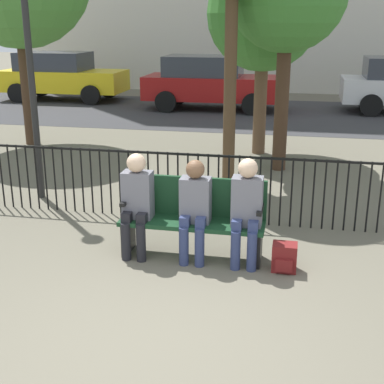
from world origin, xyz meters
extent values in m
plane|color=#605B4C|center=(0.00, 0.00, 0.00)|extent=(80.00, 80.00, 0.00)
cube|color=#14381E|center=(0.00, 1.79, 0.42)|extent=(1.67, 0.45, 0.05)
cube|color=#14381E|center=(0.00, 1.99, 0.69)|extent=(1.67, 0.05, 0.47)
cube|color=black|center=(-0.77, 1.79, 0.20)|extent=(0.06, 0.38, 0.40)
cube|color=black|center=(0.77, 1.79, 0.20)|extent=(0.06, 0.38, 0.40)
cube|color=black|center=(-0.77, 1.79, 0.65)|extent=(0.06, 0.38, 0.04)
cube|color=black|center=(0.77, 1.79, 0.65)|extent=(0.06, 0.38, 0.04)
cylinder|color=black|center=(-0.73, 1.57, 0.23)|extent=(0.11, 0.11, 0.45)
cylinder|color=black|center=(-0.55, 1.57, 0.23)|extent=(0.11, 0.11, 0.45)
cube|color=black|center=(-0.73, 1.67, 0.50)|extent=(0.11, 0.20, 0.12)
cube|color=black|center=(-0.55, 1.67, 0.50)|extent=(0.11, 0.20, 0.12)
cube|color=slate|center=(-0.64, 1.79, 0.73)|extent=(0.34, 0.22, 0.55)
sphere|color=beige|center=(-0.64, 1.77, 1.11)|extent=(0.22, 0.22, 0.22)
cylinder|color=navy|center=(-0.05, 1.57, 0.23)|extent=(0.11, 0.11, 0.45)
cylinder|color=navy|center=(0.13, 1.57, 0.23)|extent=(0.11, 0.11, 0.45)
cube|color=navy|center=(-0.05, 1.67, 0.50)|extent=(0.11, 0.20, 0.12)
cube|color=navy|center=(0.13, 1.67, 0.50)|extent=(0.11, 0.20, 0.12)
cube|color=slate|center=(0.04, 1.79, 0.71)|extent=(0.34, 0.22, 0.52)
sphere|color=brown|center=(0.04, 1.77, 1.07)|extent=(0.21, 0.21, 0.21)
cylinder|color=navy|center=(0.54, 1.57, 0.23)|extent=(0.11, 0.11, 0.45)
cylinder|color=navy|center=(0.72, 1.57, 0.23)|extent=(0.11, 0.11, 0.45)
cube|color=navy|center=(0.54, 1.67, 0.50)|extent=(0.11, 0.20, 0.12)
cube|color=navy|center=(0.72, 1.67, 0.50)|extent=(0.11, 0.20, 0.12)
cube|color=slate|center=(0.63, 1.79, 0.73)|extent=(0.34, 0.22, 0.56)
sphere|color=beige|center=(0.63, 1.77, 1.12)|extent=(0.22, 0.22, 0.22)
cube|color=maroon|center=(1.07, 1.65, 0.16)|extent=(0.27, 0.21, 0.31)
cube|color=maroon|center=(1.07, 1.52, 0.11)|extent=(0.19, 0.04, 0.14)
cylinder|color=black|center=(-3.10, 3.00, 0.47)|extent=(0.02, 0.02, 0.95)
cylinder|color=black|center=(-2.96, 3.00, 0.47)|extent=(0.02, 0.02, 0.95)
cylinder|color=black|center=(-2.82, 3.00, 0.47)|extent=(0.02, 0.02, 0.95)
cylinder|color=black|center=(-2.68, 3.00, 0.47)|extent=(0.02, 0.02, 0.95)
cylinder|color=black|center=(-2.54, 3.00, 0.47)|extent=(0.02, 0.02, 0.95)
cylinder|color=black|center=(-2.40, 3.00, 0.47)|extent=(0.02, 0.02, 0.95)
cylinder|color=black|center=(-2.26, 3.00, 0.47)|extent=(0.02, 0.02, 0.95)
cylinder|color=black|center=(-2.12, 3.00, 0.47)|extent=(0.02, 0.02, 0.95)
cylinder|color=black|center=(-1.98, 3.00, 0.47)|extent=(0.02, 0.02, 0.95)
cylinder|color=black|center=(-1.84, 3.00, 0.47)|extent=(0.02, 0.02, 0.95)
cylinder|color=black|center=(-1.70, 3.00, 0.47)|extent=(0.02, 0.02, 0.95)
cylinder|color=black|center=(-1.56, 3.00, 0.47)|extent=(0.02, 0.02, 0.95)
cylinder|color=black|center=(-1.42, 3.00, 0.47)|extent=(0.02, 0.02, 0.95)
cylinder|color=black|center=(-1.28, 3.00, 0.47)|extent=(0.02, 0.02, 0.95)
cylinder|color=black|center=(-1.14, 3.00, 0.47)|extent=(0.02, 0.02, 0.95)
cylinder|color=black|center=(-1.00, 3.00, 0.47)|extent=(0.02, 0.02, 0.95)
cylinder|color=black|center=(-0.86, 3.00, 0.47)|extent=(0.02, 0.02, 0.95)
cylinder|color=black|center=(-0.72, 3.00, 0.47)|extent=(0.02, 0.02, 0.95)
cylinder|color=black|center=(-0.58, 3.00, 0.47)|extent=(0.02, 0.02, 0.95)
cylinder|color=black|center=(-0.44, 3.00, 0.47)|extent=(0.02, 0.02, 0.95)
cylinder|color=black|center=(-0.30, 3.00, 0.47)|extent=(0.02, 0.02, 0.95)
cylinder|color=black|center=(-0.16, 3.00, 0.47)|extent=(0.02, 0.02, 0.95)
cylinder|color=black|center=(-0.02, 3.00, 0.47)|extent=(0.02, 0.02, 0.95)
cylinder|color=black|center=(0.12, 3.00, 0.47)|extent=(0.02, 0.02, 0.95)
cylinder|color=black|center=(0.26, 3.00, 0.47)|extent=(0.02, 0.02, 0.95)
cylinder|color=black|center=(0.40, 3.00, 0.47)|extent=(0.02, 0.02, 0.95)
cylinder|color=black|center=(0.54, 3.00, 0.47)|extent=(0.02, 0.02, 0.95)
cylinder|color=black|center=(0.68, 3.00, 0.47)|extent=(0.02, 0.02, 0.95)
cylinder|color=black|center=(0.82, 3.00, 0.47)|extent=(0.02, 0.02, 0.95)
cylinder|color=black|center=(0.96, 3.00, 0.47)|extent=(0.02, 0.02, 0.95)
cylinder|color=black|center=(1.10, 3.00, 0.47)|extent=(0.02, 0.02, 0.95)
cylinder|color=black|center=(1.24, 3.00, 0.47)|extent=(0.02, 0.02, 0.95)
cylinder|color=black|center=(1.38, 3.00, 0.47)|extent=(0.02, 0.02, 0.95)
cylinder|color=black|center=(1.52, 3.00, 0.47)|extent=(0.02, 0.02, 0.95)
cylinder|color=black|center=(1.66, 3.00, 0.47)|extent=(0.02, 0.02, 0.95)
cylinder|color=black|center=(1.80, 3.00, 0.47)|extent=(0.02, 0.02, 0.95)
cylinder|color=black|center=(1.94, 3.00, 0.47)|extent=(0.02, 0.02, 0.95)
cylinder|color=black|center=(2.08, 3.00, 0.47)|extent=(0.02, 0.02, 0.95)
cylinder|color=black|center=(2.22, 3.00, 0.47)|extent=(0.02, 0.02, 0.95)
cube|color=black|center=(0.00, 3.00, 0.93)|extent=(9.00, 0.03, 0.03)
cylinder|color=#4C3823|center=(-0.01, 5.01, 1.68)|extent=(0.21, 0.21, 3.37)
cylinder|color=#422D1E|center=(-4.71, 7.00, 1.37)|extent=(0.29, 0.29, 2.75)
cylinder|color=brown|center=(0.34, 7.12, 1.08)|extent=(0.26, 0.26, 2.17)
sphere|color=#38752D|center=(0.34, 7.12, 2.77)|extent=(2.21, 2.21, 2.21)
cylinder|color=#422D1E|center=(0.82, 5.91, 1.28)|extent=(0.25, 0.25, 2.56)
cylinder|color=black|center=(-2.76, 3.52, 1.76)|extent=(0.10, 0.10, 3.52)
cube|color=#333335|center=(0.00, 12.00, 0.00)|extent=(24.00, 6.00, 0.01)
cylinder|color=black|center=(3.15, 12.20, 0.32)|extent=(0.64, 0.20, 0.64)
cylinder|color=black|center=(3.15, 13.94, 0.32)|extent=(0.64, 0.20, 0.64)
cube|color=maroon|center=(-1.50, 12.62, 0.67)|extent=(4.20, 1.70, 0.70)
cube|color=#2D333D|center=(-1.81, 12.62, 1.32)|extent=(2.31, 1.56, 0.60)
cylinder|color=black|center=(-0.20, 11.75, 0.32)|extent=(0.64, 0.20, 0.64)
cylinder|color=black|center=(-0.20, 13.49, 0.32)|extent=(0.64, 0.20, 0.64)
cylinder|color=black|center=(-2.80, 11.75, 0.32)|extent=(0.64, 0.20, 0.64)
cylinder|color=black|center=(-2.80, 13.49, 0.32)|extent=(0.64, 0.20, 0.64)
cube|color=yellow|center=(-6.87, 13.58, 0.67)|extent=(4.20, 1.70, 0.70)
cube|color=#2D333D|center=(-7.18, 13.58, 1.32)|extent=(2.31, 1.56, 0.60)
cylinder|color=black|center=(-5.56, 12.71, 0.32)|extent=(0.64, 0.20, 0.64)
cylinder|color=black|center=(-5.56, 14.45, 0.32)|extent=(0.64, 0.20, 0.64)
cylinder|color=black|center=(-8.17, 12.71, 0.32)|extent=(0.64, 0.20, 0.64)
cylinder|color=black|center=(-8.17, 14.45, 0.32)|extent=(0.64, 0.20, 0.64)
camera|label=1|loc=(1.13, -3.84, 2.65)|focal=50.00mm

